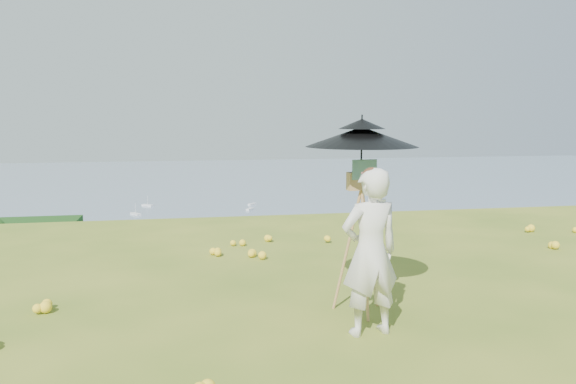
{
  "coord_description": "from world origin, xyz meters",
  "views": [
    {
      "loc": [
        -2.41,
        -4.58,
        2.08
      ],
      "look_at": [
        -0.95,
        3.37,
        0.99
      ],
      "focal_mm": 35.0,
      "sensor_mm": 36.0,
      "label": 1
    }
  ],
  "objects": [
    {
      "name": "painter",
      "position": [
        -0.71,
        0.37,
        0.8
      ],
      "size": [
        0.64,
        0.47,
        1.61
      ],
      "primitive_type": "imported",
      "rotation": [
        0.0,
        0.0,
        3.3
      ],
      "color": "silver",
      "rests_on": "ground"
    },
    {
      "name": "slope_trees",
      "position": [
        0.0,
        35.0,
        -15.0
      ],
      "size": [
        110.0,
        50.0,
        6.0
      ],
      "primitive_type": null,
      "color": "#1B4915",
      "rests_on": "forest_slope"
    },
    {
      "name": "bay_water",
      "position": [
        0.0,
        240.0,
        -34.0
      ],
      "size": [
        700.0,
        700.0,
        0.0
      ],
      "primitive_type": "plane",
      "color": "slate",
      "rests_on": "ground"
    },
    {
      "name": "moored_boats",
      "position": [
        -12.5,
        161.0,
        -33.65
      ],
      "size": [
        140.0,
        140.0,
        0.7
      ],
      "primitive_type": null,
      "color": "silver",
      "rests_on": "bay_water"
    },
    {
      "name": "field_easel",
      "position": [
        -0.61,
        0.98,
        0.82
      ],
      "size": [
        0.69,
        0.69,
        1.64
      ],
      "primitive_type": null,
      "rotation": [
        0.0,
        0.0,
        0.11
      ],
      "color": "#A97747",
      "rests_on": "ground"
    },
    {
      "name": "harbor_town",
      "position": [
        0.0,
        75.0,
        -29.5
      ],
      "size": [
        110.0,
        22.0,
        5.0
      ],
      "primitive_type": null,
      "color": "silver",
      "rests_on": "shoreline_tier"
    },
    {
      "name": "ground",
      "position": [
        0.0,
        0.0,
        0.0
      ],
      "size": [
        14.0,
        14.0,
        0.0
      ],
      "primitive_type": "plane",
      "color": "#556D1F",
      "rests_on": "ground"
    },
    {
      "name": "wildflowers",
      "position": [
        0.0,
        0.25,
        0.06
      ],
      "size": [
        10.0,
        10.5,
        0.12
      ],
      "primitive_type": null,
      "color": "yellow",
      "rests_on": "ground"
    },
    {
      "name": "painter_cap",
      "position": [
        -0.71,
        0.37,
        1.57
      ],
      "size": [
        0.21,
        0.24,
        0.1
      ],
      "primitive_type": null,
      "rotation": [
        0.0,
        0.0,
        0.11
      ],
      "color": "#C86D74",
      "rests_on": "painter"
    },
    {
      "name": "sun_umbrella",
      "position": [
        -0.61,
        1.01,
        1.72
      ],
      "size": [
        1.24,
        1.24,
        0.75
      ],
      "primitive_type": null,
      "rotation": [
        0.0,
        0.0,
        -0.06
      ],
      "color": "black",
      "rests_on": "field_easel"
    },
    {
      "name": "shoreline_tier",
      "position": [
        0.0,
        75.0,
        -36.0
      ],
      "size": [
        170.0,
        28.0,
        8.0
      ],
      "primitive_type": "cube",
      "color": "#70695A",
      "rests_on": "bay_water"
    }
  ]
}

